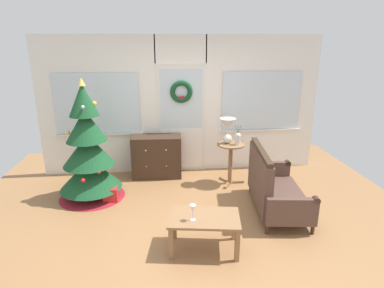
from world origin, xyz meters
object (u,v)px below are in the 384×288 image
at_px(side_table, 231,156).
at_px(flower_vase, 238,138).
at_px(coffee_table, 204,222).
at_px(gift_box, 111,194).
at_px(wine_glass, 193,209).
at_px(dresser_cabinet, 157,156).
at_px(christmas_tree, 89,156).
at_px(table_lamp, 228,127).
at_px(settee_sofa, 272,187).

relative_size(side_table, flower_vase, 2.11).
distance_m(coffee_table, gift_box, 1.93).
bearing_deg(side_table, wine_glass, -114.02).
xyz_separation_m(dresser_cabinet, wine_glass, (0.43, -2.40, 0.19)).
bearing_deg(dresser_cabinet, flower_vase, -20.93).
bearing_deg(coffee_table, gift_box, 133.01).
bearing_deg(coffee_table, dresser_cabinet, 103.71).
xyz_separation_m(christmas_tree, table_lamp, (2.28, 0.33, 0.31)).
bearing_deg(coffee_table, wine_glass, -156.81).
bearing_deg(gift_box, dresser_cabinet, 52.04).
bearing_deg(christmas_tree, wine_glass, -47.86).
height_order(dresser_cabinet, wine_glass, dresser_cabinet).
height_order(dresser_cabinet, side_table, dresser_cabinet).
relative_size(settee_sofa, coffee_table, 1.63).
xyz_separation_m(settee_sofa, flower_vase, (-0.31, 0.95, 0.48)).
xyz_separation_m(christmas_tree, dresser_cabinet, (1.05, 0.76, -0.32)).
xyz_separation_m(christmas_tree, wine_glass, (1.48, -1.64, -0.13)).
bearing_deg(wine_glass, gift_box, 128.53).
bearing_deg(christmas_tree, coffee_table, -44.15).
xyz_separation_m(settee_sofa, gift_box, (-2.43, 0.54, -0.26)).
height_order(side_table, flower_vase, flower_vase).
bearing_deg(dresser_cabinet, coffee_table, -76.29).
height_order(flower_vase, wine_glass, flower_vase).
xyz_separation_m(dresser_cabinet, settee_sofa, (1.70, -1.48, -0.01)).
bearing_deg(settee_sofa, gift_box, 167.56).
distance_m(christmas_tree, side_table, 2.37).
xyz_separation_m(dresser_cabinet, flower_vase, (1.39, -0.53, 0.47)).
bearing_deg(coffee_table, flower_vase, 65.67).
distance_m(dresser_cabinet, settee_sofa, 2.25).
height_order(wine_glass, gift_box, wine_glass).
bearing_deg(dresser_cabinet, wine_glass, -79.88).
bearing_deg(flower_vase, table_lamp, 147.99).
xyz_separation_m(coffee_table, wine_glass, (-0.14, -0.06, 0.21)).
distance_m(christmas_tree, dresser_cabinet, 1.34).
bearing_deg(side_table, coffee_table, -111.01).
height_order(settee_sofa, flower_vase, flower_vase).
relative_size(flower_vase, gift_box, 1.56).
height_order(dresser_cabinet, flower_vase, flower_vase).
distance_m(side_table, wine_glass, 2.11).
xyz_separation_m(christmas_tree, flower_vase, (2.44, 0.23, 0.15)).
bearing_deg(gift_box, flower_vase, 10.93).
xyz_separation_m(settee_sofa, side_table, (-0.41, 1.01, 0.15)).
bearing_deg(settee_sofa, wine_glass, -144.05).
bearing_deg(flower_vase, dresser_cabinet, 159.07).
bearing_deg(settee_sofa, table_lamp, 114.28).
height_order(side_table, wine_glass, side_table).
xyz_separation_m(christmas_tree, coffee_table, (1.63, -1.58, -0.34)).
bearing_deg(wine_glass, christmas_tree, 132.14).
distance_m(side_table, coffee_table, 2.01).
height_order(christmas_tree, coffee_table, christmas_tree).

